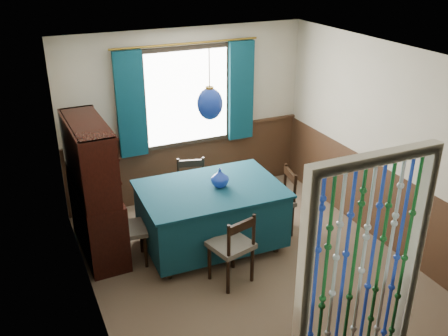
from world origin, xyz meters
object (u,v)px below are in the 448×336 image
pendant_lamp (210,104)px  vase_table (220,178)px  dining_table (211,213)px  chair_right (278,199)px  chair_near (233,246)px  sideboard (96,208)px  bowl_shelf (99,169)px  vase_sideboard (93,172)px  chair_left (127,230)px  chair_far (192,189)px

pendant_lamp → vase_table: pendant_lamp is taller
dining_table → chair_right: size_ratio=1.98×
chair_near → sideboard: sideboard is taller
sideboard → vase_table: bearing=-21.2°
pendant_lamp → bowl_shelf: 1.47m
vase_table → vase_sideboard: size_ratio=1.13×
chair_near → chair_left: bearing=124.3°
chair_far → pendant_lamp: pendant_lamp is taller
chair_left → pendant_lamp: (1.04, -0.09, 1.44)m
chair_left → vase_sideboard: size_ratio=4.47×
chair_far → bowl_shelf: bearing=33.7°
vase_table → dining_table: bearing=179.3°
vase_table → chair_near: bearing=-103.7°
chair_far → bowl_shelf: 1.54m
dining_table → vase_sideboard: vase_sideboard is taller
vase_table → chair_right: bearing=-1.2°
sideboard → chair_right: bearing=-14.7°
chair_near → chair_far: bearing=71.4°
chair_right → vase_table: bearing=99.9°
vase_sideboard → bowl_shelf: bearing=-90.0°
chair_far → sideboard: 1.37m
chair_left → vase_table: vase_table is taller
chair_right → chair_near: bearing=137.4°
chair_far → vase_table: 0.89m
chair_right → bowl_shelf: bowl_shelf is taller
chair_far → chair_right: 1.19m
pendant_lamp → dining_table: bearing=76.0°
chair_right → dining_table: bearing=100.0°
pendant_lamp → vase_table: size_ratio=3.81×
chair_left → chair_far: bearing=128.1°
chair_right → vase_sideboard: 2.39m
dining_table → chair_left: 1.05m
chair_left → vase_table: bearing=92.3°
chair_left → bowl_shelf: 0.80m
chair_near → vase_sideboard: bearing=112.3°
vase_table → pendant_lamp: bearing=179.3°
chair_far → pendant_lamp: 1.61m
chair_left → pendant_lamp: 1.78m
chair_near → chair_left: size_ratio=1.05×
chair_far → vase_sideboard: vase_sideboard is taller
dining_table → pendant_lamp: size_ratio=2.18×
chair_left → vase_table: 1.27m
chair_left → chair_right: size_ratio=0.94×
chair_right → chair_far: bearing=60.9°
bowl_shelf → chair_left: bearing=-49.5°
vase_table → vase_sideboard: bearing=149.3°
chair_left → bowl_shelf: (-0.20, 0.24, 0.74)m
dining_table → pendant_lamp: 1.41m
pendant_lamp → chair_right: bearing=-1.1°
chair_near → pendant_lamp: (0.07, 0.77, 1.42)m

